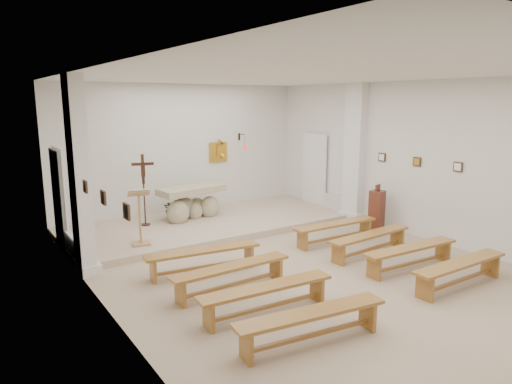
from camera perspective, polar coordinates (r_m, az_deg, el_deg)
ground at (r=8.63m, az=5.67°, el=-9.45°), size 7.00×10.00×0.00m
wall_left at (r=6.55m, az=-18.27°, el=-0.72°), size 0.02×10.00×3.50m
wall_right at (r=10.74m, az=20.41°, el=3.63°), size 0.02×10.00×3.50m
wall_back at (r=12.40m, az=-9.07°, el=5.13°), size 7.00×0.02×3.50m
ceiling at (r=8.09m, az=6.16°, el=14.35°), size 7.00×10.00×0.02m
sanctuary_platform at (r=11.39m, az=-5.62°, el=-3.91°), size 6.98×3.00×0.15m
pilaster_left at (r=8.49m, az=-21.21°, el=1.72°), size 0.26×0.55×3.50m
pilaster_right at (r=11.92m, az=12.25°, el=4.77°), size 0.26×0.55×3.50m
gold_wall_relief at (r=12.85m, az=-4.74°, el=5.00°), size 0.55×0.04×0.55m
sanctuary_lamp at (r=12.98m, az=-1.49°, el=5.80°), size 0.11×0.36×0.44m
station_frame_left_front at (r=5.81m, az=-15.89°, el=-2.36°), size 0.03×0.20×0.20m
station_frame_left_mid at (r=6.75m, az=-18.56°, el=-0.65°), size 0.03×0.20×0.20m
station_frame_left_rear at (r=7.71m, az=-20.57°, el=0.63°), size 0.03×0.20×0.20m
station_frame_right_front at (r=10.28m, az=23.93°, el=2.89°), size 0.03×0.20×0.20m
station_frame_right_mid at (r=10.84m, az=19.48°, el=3.60°), size 0.03×0.20×0.20m
station_frame_right_rear at (r=11.46m, az=15.48°, el=4.22°), size 0.03×0.20×0.20m
radiator_left at (r=9.48m, az=-21.89°, el=-6.60°), size 0.10×0.85×0.52m
radiator_right at (r=12.69m, az=9.89°, el=-1.54°), size 0.10×0.85×0.52m
altar at (r=11.58m, az=-8.08°, el=-1.61°), size 1.78×0.89×0.88m
lectern at (r=9.58m, az=-14.31°, el=-3.02°), size 0.49×0.44×1.19m
crucifix_stand at (r=10.99m, az=-13.87°, el=0.90°), size 0.50×0.22×1.70m
potted_plant at (r=11.61m, az=-10.45°, el=-2.05°), size 0.53×0.48×0.51m
donation_pedestal at (r=11.24m, az=14.84°, el=-2.23°), size 0.37×0.37×1.12m
bench_left_front at (r=8.31m, az=-6.62°, el=-7.86°), size 2.13×0.62×0.45m
bench_right_front at (r=10.13m, az=9.90°, el=-4.43°), size 2.12×0.40×0.45m
bench_left_second at (r=7.50m, az=-3.10°, el=-9.96°), size 2.11×0.37×0.45m
bench_right_second at (r=9.48m, az=14.03°, el=-5.71°), size 2.12×0.45×0.45m
bench_left_third at (r=6.73m, az=1.31°, el=-12.49°), size 2.13×0.50×0.45m
bench_right_third at (r=8.88m, az=18.77°, el=-7.13°), size 2.12×0.47×0.45m
bench_left_fourth at (r=6.03m, az=6.92°, el=-15.53°), size 2.13×0.62×0.45m
bench_right_fourth at (r=8.37m, az=24.17°, el=-8.68°), size 2.11×0.36×0.45m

